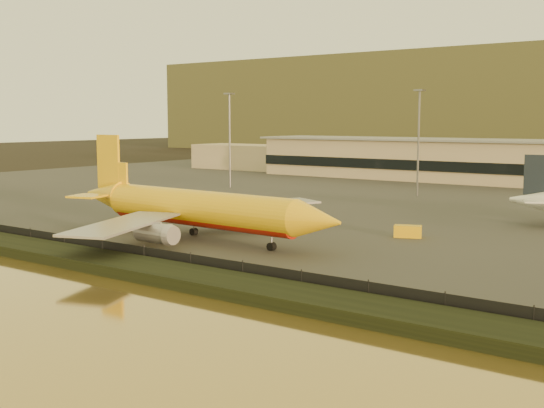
# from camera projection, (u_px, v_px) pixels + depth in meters

# --- Properties ---
(ground) EXTENTS (900.00, 900.00, 0.00)m
(ground) POSITION_uv_depth(u_px,v_px,m) (244.00, 254.00, 93.81)
(ground) COLOR black
(ground) RESTS_ON ground
(embankment) EXTENTS (320.00, 7.00, 1.40)m
(embankment) POSITION_uv_depth(u_px,v_px,m) (155.00, 272.00, 80.05)
(embankment) COLOR black
(embankment) RESTS_ON ground
(tarmac) EXTENTS (320.00, 220.00, 0.20)m
(tarmac) POSITION_uv_depth(u_px,v_px,m) (479.00, 194.00, 170.20)
(tarmac) COLOR #2D2D2D
(tarmac) RESTS_ON ground
(perimeter_fence) EXTENTS (300.00, 0.05, 2.20)m
(perimeter_fence) POSITION_uv_depth(u_px,v_px,m) (178.00, 261.00, 83.19)
(perimeter_fence) COLOR black
(perimeter_fence) RESTS_ON tarmac
(terminal_building) EXTENTS (202.00, 25.00, 12.60)m
(terminal_building) POSITION_uv_depth(u_px,v_px,m) (467.00, 161.00, 202.46)
(terminal_building) COLOR tan
(terminal_building) RESTS_ON tarmac
(apron_light_masts) EXTENTS (152.20, 12.20, 25.40)m
(apron_light_masts) POSITION_uv_depth(u_px,v_px,m) (520.00, 133.00, 143.48)
(apron_light_masts) COLOR slate
(apron_light_masts) RESTS_ON tarmac
(dhl_cargo_jet) EXTENTS (52.60, 51.55, 15.73)m
(dhl_cargo_jet) POSITION_uv_depth(u_px,v_px,m) (196.00, 209.00, 104.15)
(dhl_cargo_jet) COLOR #E8AF0C
(dhl_cargo_jet) RESTS_ON tarmac
(gse_vehicle_yellow) EXTENTS (4.59, 3.26, 1.89)m
(gse_vehicle_yellow) POSITION_uv_depth(u_px,v_px,m) (408.00, 231.00, 106.23)
(gse_vehicle_yellow) COLOR #E8AF0C
(gse_vehicle_yellow) RESTS_ON tarmac
(gse_vehicle_white) EXTENTS (4.02, 2.33, 1.70)m
(gse_vehicle_white) POSITION_uv_depth(u_px,v_px,m) (243.00, 207.00, 136.36)
(gse_vehicle_white) COLOR white
(gse_vehicle_white) RESTS_ON tarmac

